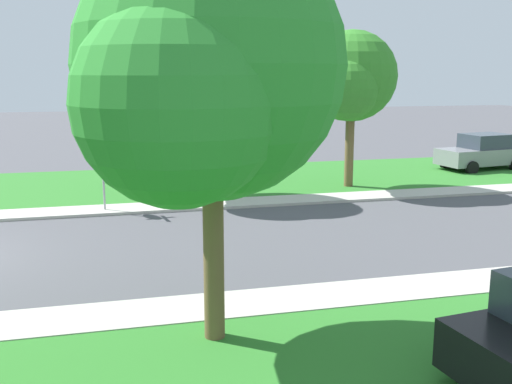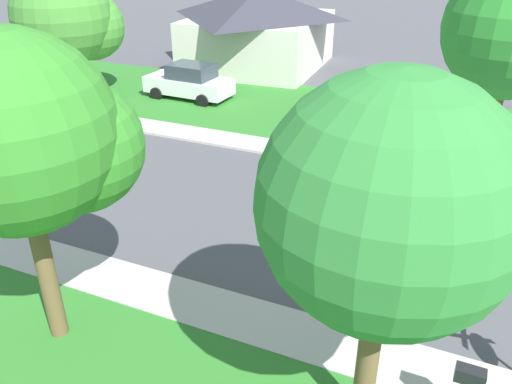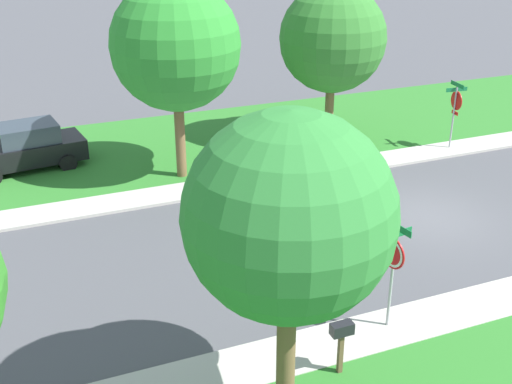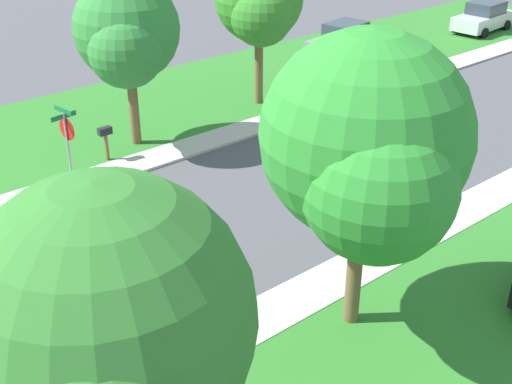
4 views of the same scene
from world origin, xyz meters
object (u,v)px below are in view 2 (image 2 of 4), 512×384
at_px(house_right_setback, 259,27).
at_px(car_red_behind_trees, 35,59).
at_px(tree_corner_large, 401,207).
at_px(mailbox, 468,383).
at_px(car_white_far_down_street, 190,82).
at_px(tree_sidewalk_near, 70,19).
at_px(tree_across_right, 32,138).
at_px(car_black_kerbside_mid, 363,103).

bearing_deg(house_right_setback, car_red_behind_trees, 121.85).
xyz_separation_m(tree_corner_large, mailbox, (0.43, -1.43, -3.22)).
distance_m(car_white_far_down_street, mailbox, 20.15).
bearing_deg(mailbox, car_white_far_down_street, 43.40).
relative_size(house_right_setback, mailbox, 7.19).
bearing_deg(mailbox, car_red_behind_trees, 58.04).
bearing_deg(tree_sidewalk_near, car_red_behind_trees, 64.23).
bearing_deg(car_red_behind_trees, house_right_setback, -58.15).
bearing_deg(tree_corner_large, car_white_far_down_street, 39.48).
bearing_deg(mailbox, tree_across_right, 96.17).
height_order(tree_corner_large, tree_across_right, tree_across_right).
bearing_deg(tree_corner_large, car_red_behind_trees, 55.72).
relative_size(car_red_behind_trees, car_white_far_down_street, 1.02).
height_order(car_red_behind_trees, house_right_setback, house_right_setback).
xyz_separation_m(car_white_far_down_street, tree_across_right, (-15.48, -6.09, 3.53)).
xyz_separation_m(house_right_setback, mailbox, (-22.11, -13.34, -1.37)).
distance_m(car_white_far_down_street, house_right_setback, 7.63).
xyz_separation_m(car_red_behind_trees, car_white_far_down_street, (-0.59, -10.56, 0.00)).
height_order(car_red_behind_trees, car_white_far_down_street, same).
height_order(tree_sidewalk_near, house_right_setback, tree_sidewalk_near).
relative_size(car_black_kerbside_mid, tree_corner_large, 0.72).
distance_m(car_red_behind_trees, mailbox, 28.77).
xyz_separation_m(tree_sidewalk_near, mailbox, (-12.58, -18.93, -2.83)).
bearing_deg(car_black_kerbside_mid, tree_corner_large, -165.93).
bearing_deg(car_white_far_down_street, car_black_kerbside_mid, -90.11).
bearing_deg(house_right_setback, car_white_far_down_street, 176.09).
distance_m(car_black_kerbside_mid, tree_corner_large, 15.88).
height_order(car_white_far_down_street, tree_across_right, tree_across_right).
height_order(tree_corner_large, mailbox, tree_corner_large).
distance_m(car_red_behind_trees, house_right_setback, 13.12).
xyz_separation_m(car_red_behind_trees, car_black_kerbside_mid, (-0.61, -19.20, 0.00)).
bearing_deg(tree_across_right, car_black_kerbside_mid, -9.38).
height_order(car_black_kerbside_mid, house_right_setback, house_right_setback).
distance_m(car_red_behind_trees, tree_across_right, 23.41).
height_order(car_white_far_down_street, car_black_kerbside_mid, same).
xyz_separation_m(tree_sidewalk_near, tree_corner_large, (-13.02, -17.50, 0.39)).
distance_m(car_red_behind_trees, tree_corner_large, 28.01).
bearing_deg(car_red_behind_trees, car_white_far_down_street, -93.19).
distance_m(car_black_kerbside_mid, tree_sidewalk_near, 14.19).
bearing_deg(tree_corner_large, tree_sidewalk_near, 53.36).
bearing_deg(house_right_setback, car_black_kerbside_mid, -132.62).
bearing_deg(car_black_kerbside_mid, mailbox, -160.41).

